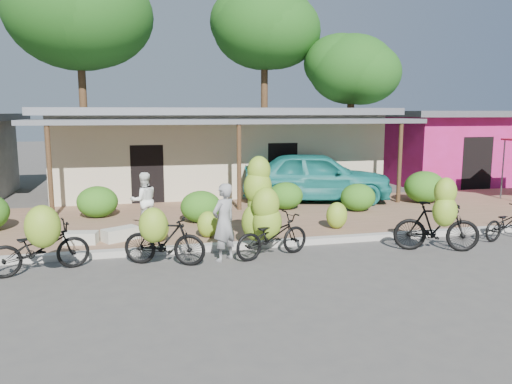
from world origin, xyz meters
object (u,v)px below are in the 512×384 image
(bike_left, at_px, (163,238))
(bike_right, at_px, (438,222))
(vendor, at_px, (224,222))
(bystander, at_px, (144,200))
(sack_far, at_px, (81,238))
(tree_far_center, at_px, (74,10))
(sack_near, at_px, (121,234))
(tree_center_right, at_px, (260,26))
(teal_van, at_px, (317,176))
(bike_center, at_px, (266,218))
(bike_far_right, at_px, (507,223))
(tree_near_right, at_px, (347,68))
(bike_far_left, at_px, (40,244))

(bike_left, distance_m, bike_right, 6.20)
(vendor, xyz_separation_m, bystander, (-1.63, 3.06, 0.02))
(bike_right, height_order, sack_far, bike_right)
(tree_far_center, distance_m, sack_near, 15.29)
(bike_right, distance_m, bystander, 7.43)
(tree_center_right, bearing_deg, teal_van, -92.22)
(bike_left, height_order, bike_center, bike_center)
(bike_center, relative_size, bike_far_right, 1.29)
(tree_center_right, relative_size, bike_left, 5.26)
(bike_far_right, distance_m, bystander, 9.40)
(tree_far_center, distance_m, vendor, 17.10)
(bike_left, bearing_deg, tree_center_right, 0.30)
(tree_near_right, height_order, bike_center, tree_near_right)
(bike_center, xyz_separation_m, sack_near, (-3.22, 1.63, -0.58))
(sack_near, xyz_separation_m, teal_van, (6.52, 3.99, 0.72))
(bike_right, bearing_deg, bike_center, 99.11)
(vendor, bearing_deg, tree_near_right, -157.54)
(tree_center_right, height_order, bike_right, tree_center_right)
(bike_right, bearing_deg, bike_far_left, 107.35)
(bike_left, distance_m, bike_center, 2.35)
(bike_right, xyz_separation_m, bike_far_right, (2.42, 0.65, -0.29))
(sack_far, bearing_deg, bystander, 41.39)
(bystander, height_order, teal_van, teal_van)
(tree_center_right, distance_m, bystander, 15.46)
(bike_right, distance_m, vendor, 4.90)
(bike_left, height_order, bystander, bystander)
(sack_near, bearing_deg, teal_van, 31.44)
(sack_far, xyz_separation_m, teal_van, (7.42, 4.12, 0.73))
(tree_far_center, height_order, sack_near, tree_far_center)
(bike_center, bearing_deg, bike_far_left, 75.10)
(vendor, relative_size, bystander, 1.13)
(tree_center_right, bearing_deg, bike_right, -89.27)
(tree_far_center, distance_m, bystander, 14.08)
(bike_center, xyz_separation_m, vendor, (-0.99, -0.25, 0.00))
(bike_far_left, distance_m, bystander, 3.77)
(tree_far_center, height_order, tree_center_right, tree_far_center)
(bystander, bearing_deg, tree_far_center, -91.16)
(bike_far_right, bearing_deg, tree_near_right, -20.77)
(tree_near_right, distance_m, bike_far_right, 14.31)
(bike_far_left, height_order, bike_center, bike_center)
(tree_center_right, height_order, sack_near, tree_center_right)
(tree_far_center, xyz_separation_m, tree_near_right, (13.00, -1.50, -2.47))
(bike_far_left, distance_m, bike_center, 4.72)
(bike_far_right, bearing_deg, bystander, 56.90)
(tree_far_center, relative_size, bike_right, 5.18)
(tree_near_right, relative_size, bike_center, 3.19)
(vendor, bearing_deg, sack_near, -74.77)
(sack_near, bearing_deg, tree_far_center, 99.12)
(bike_center, bearing_deg, bike_right, -120.05)
(tree_far_center, height_order, bike_right, tree_far_center)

